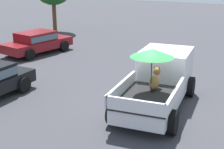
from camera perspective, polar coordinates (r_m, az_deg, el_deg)
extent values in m
plane|color=#38383D|center=(12.46, 7.43, -5.76)|extent=(80.00, 80.00, 0.00)
cylinder|color=black|center=(14.13, 5.43, -1.07)|extent=(0.83, 0.37, 0.80)
cylinder|color=black|center=(13.75, 13.29, -2.02)|extent=(0.83, 0.37, 0.80)
cylinder|color=black|center=(11.04, 0.25, -6.53)|extent=(0.83, 0.37, 0.80)
cylinder|color=black|center=(10.55, 10.31, -8.03)|extent=(0.83, 0.37, 0.80)
cube|color=silver|center=(12.25, 7.53, -3.31)|extent=(5.18, 2.39, 0.50)
cube|color=silver|center=(13.30, 9.17, 1.90)|extent=(2.31, 2.10, 1.08)
cube|color=#4C606B|center=(14.19, 10.11, 3.69)|extent=(0.27, 1.71, 0.64)
cube|color=black|center=(11.11, 6.11, -3.96)|extent=(3.00, 2.16, 0.06)
cube|color=silver|center=(11.28, 1.65, -2.25)|extent=(2.79, 0.44, 0.40)
cube|color=silver|center=(10.84, 10.84, -3.44)|extent=(2.79, 0.44, 0.40)
cube|color=silver|center=(9.82, 4.00, -5.43)|extent=(0.32, 1.84, 0.40)
ellipsoid|color=olive|center=(11.68, 7.25, -1.37)|extent=(0.71, 0.40, 0.52)
sphere|color=olive|center=(11.86, 7.68, 0.53)|extent=(0.31, 0.31, 0.28)
cone|color=olive|center=(11.84, 7.33, 1.22)|extent=(0.10, 0.10, 0.12)
cone|color=olive|center=(11.81, 8.08, 1.14)|extent=(0.10, 0.10, 0.12)
cylinder|color=black|center=(11.29, 6.75, 0.03)|extent=(0.03, 0.03, 1.29)
cone|color=#19722D|center=(11.09, 6.89, 3.70)|extent=(1.62, 1.62, 0.28)
cylinder|color=black|center=(14.27, -14.87, -1.72)|extent=(0.66, 0.24, 0.66)
cylinder|color=black|center=(22.24, -11.42, 5.42)|extent=(0.69, 0.32, 0.66)
cylinder|color=black|center=(20.98, -8.21, 4.86)|extent=(0.69, 0.32, 0.66)
cylinder|color=black|center=(20.61, -17.03, 4.03)|extent=(0.69, 0.32, 0.66)
cylinder|color=black|center=(19.24, -13.92, 3.35)|extent=(0.69, 0.32, 0.66)
cube|color=maroon|center=(20.68, -12.62, 5.05)|extent=(4.52, 2.40, 0.52)
cube|color=maroon|center=(20.52, -12.93, 6.36)|extent=(2.32, 1.90, 0.56)
cube|color=#4C606B|center=(20.52, -12.93, 6.36)|extent=(2.27, 1.97, 0.32)
cylinder|color=brown|center=(27.66, -9.85, 9.96)|extent=(0.32, 0.32, 2.64)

